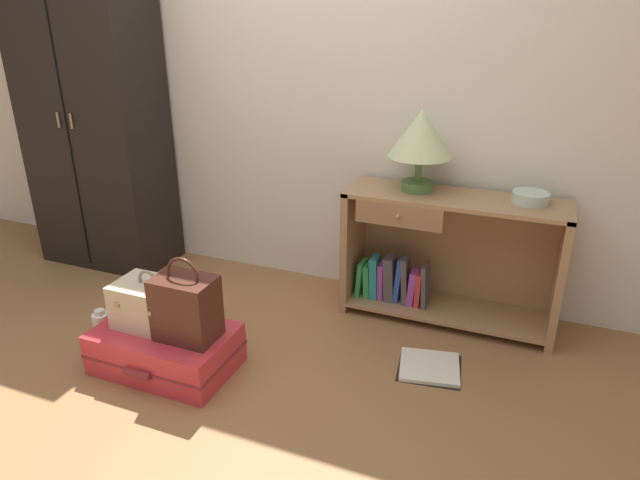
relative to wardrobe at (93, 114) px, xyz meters
name	(u,v)px	position (x,y,z in m)	size (l,w,h in m)	color
ground_plane	(174,412)	(1.35, -1.20, -0.99)	(9.00, 9.00, 0.00)	olive
back_wall	(308,66)	(1.35, 0.30, 0.31)	(6.40, 0.10, 2.60)	silver
wardrobe	(93,114)	(0.00, 0.00, 0.00)	(0.85, 0.47, 1.98)	black
bookshelf	(441,257)	(2.24, 0.06, -0.64)	(1.14, 0.37, 0.71)	#A37A51
table_lamp	(421,136)	(2.07, 0.07, 0.01)	(0.33, 0.33, 0.43)	#4C7542
bowl	(530,197)	(2.64, 0.08, -0.25)	(0.18, 0.18, 0.06)	silver
suitcase_large	(166,349)	(1.13, -0.94, -0.89)	(0.66, 0.43, 0.21)	#D1333D
train_case	(151,304)	(1.05, -0.91, -0.67)	(0.33, 0.24, 0.29)	beige
handbag	(186,307)	(1.27, -0.94, -0.63)	(0.28, 0.19, 0.40)	#472319
bottle	(103,330)	(0.72, -0.91, -0.89)	(0.08, 0.08, 0.21)	white
open_book_on_floor	(429,367)	(2.31, -0.48, -0.98)	(0.33, 0.32, 0.02)	white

